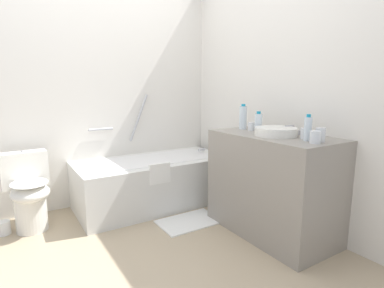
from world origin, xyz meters
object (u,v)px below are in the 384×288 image
object	(u,v)px
bathtub	(154,180)
water_bottle_1	(243,117)
sink_faucet	(292,130)
water_bottle_2	(258,123)
sink_basin	(276,132)
drinking_glass_0	(305,134)
toilet	(29,192)
water_bottle_0	(308,129)
drinking_glass_1	(251,126)
drinking_glass_3	(315,137)
toilet_paper_roll	(4,228)
bath_mat	(189,221)
drinking_glass_2	(321,135)

from	to	relation	value
bathtub	water_bottle_1	world-z (taller)	bathtub
sink_faucet	water_bottle_2	distance (m)	0.30
sink_basin	water_bottle_1	distance (m)	0.48
water_bottle_2	drinking_glass_0	distance (m)	0.49
toilet	water_bottle_1	world-z (taller)	water_bottle_1
sink_basin	sink_faucet	bearing A→B (deg)	0.00
drinking_glass_0	water_bottle_2	bearing A→B (deg)	93.06
water_bottle_2	bathtub	bearing A→B (deg)	121.34
sink_basin	water_bottle_0	distance (m)	0.31
water_bottle_1	water_bottle_2	world-z (taller)	water_bottle_1
sink_basin	drinking_glass_1	size ratio (longest dim) A/B	4.61
drinking_glass_3	toilet_paper_roll	xyz separation A→B (m)	(-1.96, 1.66, -0.87)
drinking_glass_0	bath_mat	size ratio (longest dim) A/B	0.15
bathtub	drinking_glass_3	distance (m)	1.82
sink_basin	drinking_glass_1	world-z (taller)	drinking_glass_1
sink_faucet	water_bottle_2	size ratio (longest dim) A/B	0.82
sink_faucet	water_bottle_1	distance (m)	0.50
sink_faucet	water_bottle_2	bearing A→B (deg)	124.50
sink_faucet	drinking_glass_3	distance (m)	0.47
bathtub	sink_basin	size ratio (longest dim) A/B	4.71
sink_basin	drinking_glass_3	world-z (taller)	drinking_glass_3
sink_faucet	toilet_paper_roll	size ratio (longest dim) A/B	1.26
drinking_glass_0	bathtub	bearing A→B (deg)	113.03
bathtub	drinking_glass_3	xyz separation A→B (m)	(0.52, -1.62, 0.65)
bathtub	drinking_glass_0	bearing A→B (deg)	-66.97
toilet	sink_faucet	bearing A→B (deg)	53.37
toilet	drinking_glass_0	bearing A→B (deg)	46.62
water_bottle_2	sink_basin	bearing A→B (deg)	-98.62
drinking_glass_1	sink_basin	bearing A→B (deg)	-98.94
drinking_glass_0	drinking_glass_3	distance (m)	0.19
bathtub	toilet_paper_roll	size ratio (longest dim) A/B	13.66
drinking_glass_3	sink_basin	bearing A→B (deg)	85.04
toilet	toilet_paper_roll	xyz separation A→B (m)	(-0.22, 0.00, -0.29)
bathtub	toilet	size ratio (longest dim) A/B	2.32
drinking_glass_2	bath_mat	size ratio (longest dim) A/B	0.18
drinking_glass_1	water_bottle_1	bearing A→B (deg)	90.39
water_bottle_0	water_bottle_1	world-z (taller)	water_bottle_1
sink_basin	bath_mat	size ratio (longest dim) A/B	0.59
sink_faucet	drinking_glass_0	size ratio (longest dim) A/B	1.76
sink_faucet	water_bottle_2	world-z (taller)	water_bottle_2
toilet	bath_mat	distance (m)	1.50
water_bottle_0	drinking_glass_0	size ratio (longest dim) A/B	2.31
drinking_glass_0	drinking_glass_2	size ratio (longest dim) A/B	0.82
sink_basin	water_bottle_2	xyz separation A→B (m)	(0.04, 0.24, 0.05)
sink_faucet	water_bottle_1	world-z (taller)	water_bottle_1
drinking_glass_1	drinking_glass_3	xyz separation A→B (m)	(-0.09, -0.75, 0.01)
water_bottle_2	toilet_paper_roll	distance (m)	2.45
water_bottle_0	sink_faucet	bearing A→B (deg)	57.02
water_bottle_1	sink_faucet	bearing A→B (deg)	-72.31
water_bottle_0	drinking_glass_3	world-z (taller)	water_bottle_0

